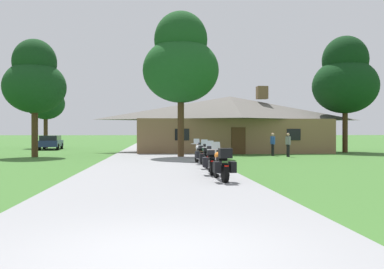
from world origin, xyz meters
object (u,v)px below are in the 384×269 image
Objects in this scene: motorcycle_orange_nearest_to_camera at (222,165)px; motorcycle_green_third_in_row at (207,156)px; bystander_gray_shirt_beside_signpost at (288,143)px; tree_by_lodge_front at (181,62)px; motorcycle_silver_second_in_row at (211,160)px; tree_left_far at (46,99)px; motorcycle_white_farthest_in_row at (201,153)px; tree_right_of_lodge at (345,78)px; bystander_blue_shirt_near_lodge at (273,143)px; parked_navy_suv_far_left at (51,142)px; tree_left_near at (35,80)px.

motorcycle_orange_nearest_to_camera and motorcycle_green_third_in_row have the same top height.
tree_by_lodge_front is (-7.49, -0.13, 5.58)m from bystander_gray_shirt_beside_signpost.
motorcycle_silver_second_in_row is 0.26× the size of tree_left_far.
tree_by_lodge_front reaches higher than motorcycle_silver_second_in_row.
tree_by_lodge_front is 1.23× the size of tree_left_far.
motorcycle_orange_nearest_to_camera is at bearing -90.57° from motorcycle_green_third_in_row.
motorcycle_orange_nearest_to_camera is at bearing -97.07° from motorcycle_white_farthest_in_row.
tree_left_far is (-13.73, 18.60, -1.18)m from tree_by_lodge_front.
motorcycle_orange_nearest_to_camera is 25.39m from tree_right_of_lodge.
bystander_gray_shirt_beside_signpost is (0.76, -1.21, 0.00)m from bystander_blue_shirt_near_lodge.
motorcycle_green_third_in_row is 0.21× the size of tree_by_lodge_front.
tree_left_far is 30.76m from tree_right_of_lodge.
motorcycle_orange_nearest_to_camera is at bearing -36.27° from bystander_gray_shirt_beside_signpost.
tree_left_far is at bearing 104.71° from parked_navy_suv_far_left.
bystander_blue_shirt_near_lodge is 10.49m from tree_right_of_lodge.
motorcycle_white_farthest_in_row is 0.26× the size of tree_left_near.
tree_left_near is at bearing 136.57° from motorcycle_white_farthest_in_row.
motorcycle_orange_nearest_to_camera is 36.29m from tree_left_far.
tree_left_near is (-10.72, 8.09, 4.73)m from motorcycle_white_farthest_in_row.
motorcycle_green_third_in_row is 0.21× the size of tree_right_of_lodge.
bystander_gray_shirt_beside_signpost is 9.34m from tree_by_lodge_front.
tree_left_near is at bearing -98.21° from bystander_blue_shirt_near_lodge.
bystander_blue_shirt_near_lodge is (6.07, 10.66, 0.32)m from motorcycle_green_third_in_row.
tree_by_lodge_front is (-0.66, 9.32, 5.90)m from motorcycle_green_third_in_row.
motorcycle_white_farthest_in_row is at bearing 85.73° from motorcycle_orange_nearest_to_camera.
tree_left_near is at bearing -86.27° from parked_navy_suv_far_left.
tree_left_near is (-10.06, 1.46, -1.16)m from tree_by_lodge_front.
bystander_blue_shirt_near_lodge is at bearing -158.74° from bystander_gray_shirt_beside_signpost.
bystander_gray_shirt_beside_signpost is at bearing 0.97° from tree_by_lodge_front.
motorcycle_white_farthest_in_row is at bearing -63.70° from parked_navy_suv_far_left.
tree_right_of_lodge reaches higher than parked_navy_suv_far_left.
bystander_blue_shirt_near_lodge is 0.17× the size of tree_right_of_lodge.
parked_navy_suv_far_left is at bearing 163.33° from tree_right_of_lodge.
tree_by_lodge_front reaches higher than motorcycle_orange_nearest_to_camera.
tree_left_far is at bearing -137.93° from bystander_blue_shirt_near_lodge.
motorcycle_silver_second_in_row is 2.79m from motorcycle_green_third_in_row.
tree_right_of_lodge is at bearing -22.01° from parked_navy_suv_far_left.
tree_left_near reaches higher than motorcycle_white_farthest_in_row.
bystander_blue_shirt_near_lodge is 0.20× the size of tree_left_near.
motorcycle_orange_nearest_to_camera is 0.21× the size of tree_by_lodge_front.
bystander_gray_shirt_beside_signpost reaches higher than motorcycle_silver_second_in_row.
bystander_blue_shirt_near_lodge is at bearing 68.78° from motorcycle_silver_second_in_row.
tree_by_lodge_front is at bearing -8.27° from tree_left_near.
bystander_blue_shirt_near_lodge reaches higher than motorcycle_silver_second_in_row.
motorcycle_green_third_in_row is 1.00× the size of motorcycle_white_farthest_in_row.
tree_left_far reaches higher than motorcycle_silver_second_in_row.
bystander_gray_shirt_beside_signpost is 0.21× the size of tree_left_far.
motorcycle_silver_second_in_row is 1.25× the size of bystander_gray_shirt_beside_signpost.
motorcycle_silver_second_in_row is at bearing -40.51° from bystander_gray_shirt_beside_signpost.
tree_right_of_lodge is 24.89m from tree_left_near.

